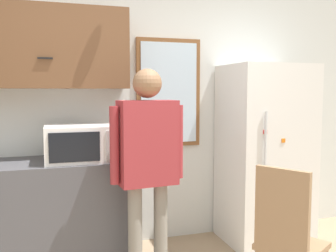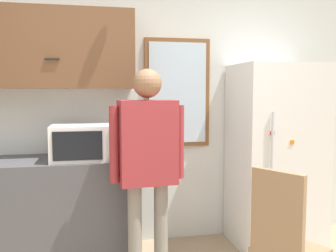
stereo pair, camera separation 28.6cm
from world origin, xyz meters
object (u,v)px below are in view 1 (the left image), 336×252
Objects in this scene: chair at (287,234)px; refrigerator at (264,154)px; person at (148,154)px; microwave at (79,143)px.

refrigerator is at bearing -55.12° from chair.
person reaches higher than chair.
microwave is 0.33× the size of person.
person is at bearing -160.63° from refrigerator.
person is 1.40m from refrigerator.
person is 1.66× the size of chair.
microwave is 1.81m from refrigerator.
refrigerator is (1.32, 0.46, -0.14)m from person.
refrigerator reaches higher than microwave.
person is 0.95× the size of refrigerator.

